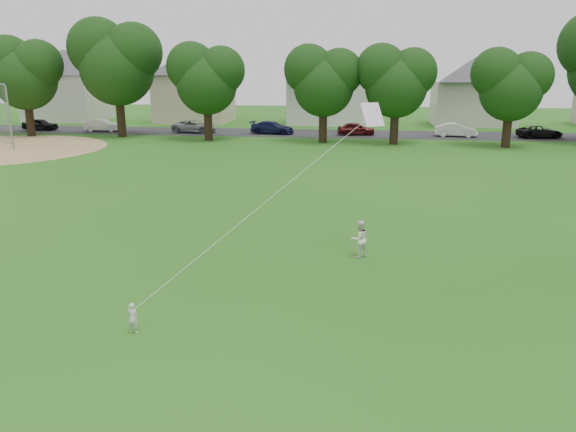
# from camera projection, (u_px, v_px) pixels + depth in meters

# --- Properties ---
(ground) EXTENTS (160.00, 160.00, 0.00)m
(ground) POSITION_uv_depth(u_px,v_px,m) (223.00, 314.00, 15.43)
(ground) COLOR #205413
(ground) RESTS_ON ground
(street) EXTENTS (90.00, 7.00, 0.01)m
(street) POSITION_uv_depth(u_px,v_px,m) (324.00, 133.00, 55.64)
(street) COLOR #2D2D30
(street) RESTS_ON ground
(toddler) EXTENTS (0.32, 0.23, 0.82)m
(toddler) POSITION_uv_depth(u_px,v_px,m) (133.00, 318.00, 14.23)
(toddler) COLOR silver
(toddler) RESTS_ON ground
(older_boy) EXTENTS (0.82, 0.78, 1.34)m
(older_boy) POSITION_uv_depth(u_px,v_px,m) (359.00, 239.00, 19.79)
(older_boy) COLOR white
(older_boy) RESTS_ON ground
(kite) EXTENTS (3.51, 4.01, 10.29)m
(kite) POSITION_uv_depth(u_px,v_px,m) (270.00, 198.00, 16.66)
(kite) COLOR white
(kite) RESTS_ON ground
(tree_row) EXTENTS (83.38, 9.02, 11.35)m
(tree_row) POSITION_uv_depth(u_px,v_px,m) (334.00, 67.00, 48.40)
(tree_row) COLOR black
(tree_row) RESTS_ON ground
(parked_cars) EXTENTS (70.71, 2.40, 1.28)m
(parked_cars) POSITION_uv_depth(u_px,v_px,m) (362.00, 129.00, 54.07)
(parked_cars) COLOR black
(parked_cars) RESTS_ON ground
(house_row) EXTENTS (76.06, 13.27, 9.97)m
(house_row) POSITION_uv_depth(u_px,v_px,m) (318.00, 82.00, 64.16)
(house_row) COLOR beige
(house_row) RESTS_ON ground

